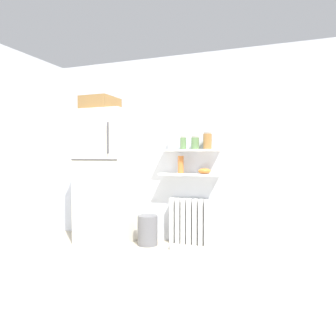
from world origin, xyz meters
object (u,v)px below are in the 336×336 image
object	(u,v)px
radiator	(190,221)
storage_jar_0	(171,141)
storage_jar_2	(195,143)
shelf_bowl	(204,171)
vase	(181,165)
storage_jar_3	(207,141)
trash_bin	(148,230)
refrigerator	(107,173)
storage_jar_1	(183,143)
pet_food_bowl	(176,247)

from	to	relation	value
radiator	storage_jar_0	size ratio (longest dim) A/B	2.66
storage_jar_2	shelf_bowl	size ratio (longest dim) A/B	1.06
storage_jar_0	vase	bearing A→B (deg)	-0.00
storage_jar_3	shelf_bowl	bearing A→B (deg)	180.00
trash_bin	refrigerator	bearing A→B (deg)	-178.45
storage_jar_1	trash_bin	bearing A→B (deg)	-154.30
refrigerator	trash_bin	size ratio (longest dim) A/B	5.05
trash_bin	storage_jar_3	bearing A→B (deg)	15.21
storage_jar_0	storage_jar_3	size ratio (longest dim) A/B	1.05
trash_bin	pet_food_bowl	bearing A→B (deg)	-7.33
shelf_bowl	pet_food_bowl	xyz separation A→B (m)	(-0.31, -0.26, -0.98)
trash_bin	pet_food_bowl	xyz separation A→B (m)	(0.42, -0.05, -0.18)
storage_jar_0	pet_food_bowl	xyz separation A→B (m)	(0.16, -0.26, -1.38)
vase	shelf_bowl	size ratio (longest dim) A/B	1.43
storage_jar_0	storage_jar_1	distance (m)	0.17
refrigerator	storage_jar_3	world-z (taller)	refrigerator
vase	storage_jar_1	bearing A→B (deg)	0.00
radiator	storage_jar_2	distance (m)	1.07
refrigerator	radiator	xyz separation A→B (m)	(1.13, 0.26, -0.65)
storage_jar_2	trash_bin	distance (m)	1.34
storage_jar_2	storage_jar_3	xyz separation A→B (m)	(0.17, 0.00, 0.02)
radiator	storage_jar_3	world-z (taller)	storage_jar_3
storage_jar_3	trash_bin	distance (m)	1.44
storage_jar_0	radiator	bearing A→B (deg)	6.79
radiator	refrigerator	bearing A→B (deg)	-167.25
pet_food_bowl	storage_jar_1	bearing A→B (deg)	87.50
refrigerator	storage_jar_1	size ratio (longest dim) A/B	11.50
storage_jar_1	vase	bearing A→B (deg)	180.00
storage_jar_3	trash_bin	size ratio (longest dim) A/B	0.56
shelf_bowl	trash_bin	xyz separation A→B (m)	(-0.73, -0.21, -0.81)
storage_jar_1	storage_jar_2	world-z (taller)	storage_jar_1
vase	shelf_bowl	world-z (taller)	vase
radiator	storage_jar_3	bearing A→B (deg)	-6.79
shelf_bowl	pet_food_bowl	size ratio (longest dim) A/B	0.92
shelf_bowl	trash_bin	world-z (taller)	shelf_bowl
storage_jar_0	vase	xyz separation A→B (m)	(0.13, -0.00, -0.32)
radiator	shelf_bowl	world-z (taller)	shelf_bowl
radiator	vase	xyz separation A→B (m)	(-0.12, -0.03, 0.78)
radiator	pet_food_bowl	size ratio (longest dim) A/B	3.47
vase	storage_jar_2	bearing A→B (deg)	-0.00
trash_bin	storage_jar_1	bearing A→B (deg)	25.70
storage_jar_0	vase	world-z (taller)	storage_jar_0
refrigerator	storage_jar_0	size ratio (longest dim) A/B	8.64
storage_jar_3	storage_jar_1	bearing A→B (deg)	180.00
storage_jar_0	trash_bin	size ratio (longest dim) A/B	0.58
storage_jar_0	storage_jar_1	xyz separation A→B (m)	(0.17, -0.00, -0.03)
storage_jar_0	storage_jar_1	size ratio (longest dim) A/B	1.33
radiator	storage_jar_1	xyz separation A→B (m)	(-0.08, -0.03, 1.07)
storage_jar_1	radiator	bearing A→B (deg)	19.66
refrigerator	trash_bin	world-z (taller)	refrigerator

